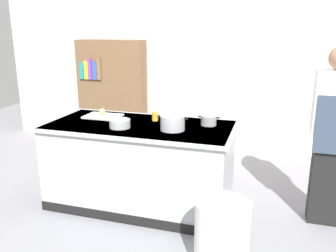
{
  "coord_description": "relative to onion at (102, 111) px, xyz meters",
  "views": [
    {
      "loc": [
        1.3,
        -3.26,
        1.86
      ],
      "look_at": [
        0.25,
        0.2,
        0.85
      ],
      "focal_mm": 37.23,
      "sensor_mm": 36.0,
      "label": 1
    }
  ],
  "objects": [
    {
      "name": "juice_cup",
      "position": [
        0.64,
        -0.02,
        -0.01
      ],
      "size": [
        0.07,
        0.07,
        0.1
      ],
      "primitive_type": "cylinder",
      "color": "yellow",
      "rests_on": "counter_island"
    },
    {
      "name": "bookshelf",
      "position": [
        -0.64,
        1.58,
        -0.1
      ],
      "size": [
        1.1,
        0.31,
        1.7
      ],
      "color": "brown",
      "rests_on": "ground_plane"
    },
    {
      "name": "counter_island",
      "position": [
        0.54,
        -0.21,
        -0.49
      ],
      "size": [
        1.98,
        0.98,
        0.9
      ],
      "color": "#B7BABF",
      "rests_on": "ground_plane"
    },
    {
      "name": "back_wall",
      "position": [
        0.54,
        1.89,
        0.54
      ],
      "size": [
        6.4,
        0.12,
        3.0
      ],
      "primitive_type": "cube",
      "color": "silver",
      "rests_on": "ground_plane"
    },
    {
      "name": "mixing_bowl",
      "position": [
        0.39,
        -0.38,
        -0.01
      ],
      "size": [
        0.21,
        0.21,
        0.08
      ],
      "primitive_type": "cylinder",
      "color": "#B7BABF",
      "rests_on": "counter_island"
    },
    {
      "name": "sauce_pan",
      "position": [
        1.23,
        -0.03,
        -0.01
      ],
      "size": [
        0.22,
        0.16,
        0.1
      ],
      "color": "#99999E",
      "rests_on": "counter_island"
    },
    {
      "name": "onion",
      "position": [
        0.0,
        0.0,
        0.0
      ],
      "size": [
        0.07,
        0.07,
        0.07
      ],
      "primitive_type": "sphere",
      "color": "tan",
      "rests_on": "cutting_board"
    },
    {
      "name": "cutting_board",
      "position": [
        0.03,
        -0.04,
        -0.05
      ],
      "size": [
        0.4,
        0.28,
        0.02
      ],
      "primitive_type": "cube",
      "color": "silver",
      "rests_on": "counter_island"
    },
    {
      "name": "trash_bin",
      "position": [
        1.55,
        -1.07,
        -0.66
      ],
      "size": [
        0.43,
        0.43,
        0.59
      ],
      "primitive_type": "cylinder",
      "color": "white",
      "rests_on": "ground_plane"
    },
    {
      "name": "stock_pot",
      "position": [
        0.92,
        -0.31,
        0.02
      ],
      "size": [
        0.31,
        0.24,
        0.15
      ],
      "color": "#B7BABF",
      "rests_on": "counter_island"
    },
    {
      "name": "person_chef",
      "position": [
        2.4,
        -0.03,
        -0.04
      ],
      "size": [
        0.38,
        0.25,
        1.72
      ],
      "rotation": [
        0.0,
        0.0,
        1.87
      ],
      "color": "black",
      "rests_on": "ground_plane"
    },
    {
      "name": "ground_plane",
      "position": [
        0.54,
        -0.21,
        -0.96
      ],
      "size": [
        10.0,
        10.0,
        0.0
      ],
      "primitive_type": "plane",
      "color": "gray"
    }
  ]
}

